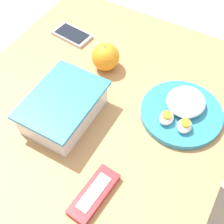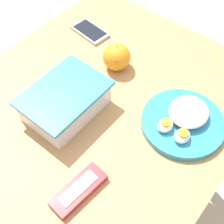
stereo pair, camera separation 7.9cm
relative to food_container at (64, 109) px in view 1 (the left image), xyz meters
The scene contains 7 objects.
ground_plane 0.78m from the food_container, 65.74° to the right, with size 10.00×10.00×0.00m, color #B2A899.
table 0.17m from the food_container, 65.74° to the right, with size 0.94×0.72×0.75m.
food_container is the anchor object (origin of this frame).
orange_fruit 0.21m from the food_container, ahead, with size 0.08×0.08×0.08m.
rice_plate 0.30m from the food_container, 59.30° to the right, with size 0.21×0.21×0.05m.
candy_bar 0.23m from the food_container, 129.57° to the right, with size 0.14×0.06×0.02m.
cell_phone 0.32m from the food_container, 30.66° to the left, with size 0.08×0.13×0.01m.
Camera 1 is at (-0.38, -0.29, 1.41)m, focal length 50.00 mm.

